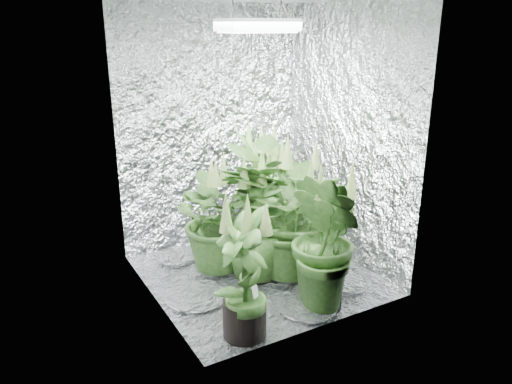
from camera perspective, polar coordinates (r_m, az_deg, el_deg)
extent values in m
plane|color=silver|center=(3.90, 0.16, -9.43)|extent=(1.60, 1.60, 0.00)
cube|color=silver|center=(4.24, -5.23, 7.20)|extent=(1.60, 0.02, 2.00)
cube|color=silver|center=(2.90, 8.04, 1.70)|extent=(1.60, 0.02, 2.00)
cube|color=silver|center=(3.23, -12.26, 3.23)|extent=(0.02, 1.60, 2.00)
cube|color=silver|center=(3.99, 10.27, 6.26)|extent=(0.02, 1.60, 2.00)
cube|color=gray|center=(3.44, 0.19, 18.56)|extent=(0.50, 0.30, 0.08)
cube|color=white|center=(3.44, 0.19, 17.81)|extent=(0.46, 0.26, 0.01)
cylinder|color=black|center=(3.36, -2.66, 20.33)|extent=(0.01, 0.01, 0.13)
cylinder|color=black|center=(3.53, 2.89, 20.24)|extent=(0.01, 0.01, 0.13)
cylinder|color=black|center=(3.95, -4.04, -7.16)|extent=(0.26, 0.26, 0.24)
cylinder|color=#452918|center=(3.91, -4.07, -5.81)|extent=(0.24, 0.24, 0.03)
imported|color=#153F13|center=(3.82, -4.15, -2.80)|extent=(0.75, 0.75, 0.82)
cone|color=#5E8B3C|center=(3.71, -4.27, 2.32)|extent=(0.08, 0.08, 0.24)
cylinder|color=black|center=(4.23, 0.03, -5.25)|extent=(0.27, 0.27, 0.24)
cylinder|color=#452918|center=(4.19, 0.03, -3.93)|extent=(0.25, 0.25, 0.03)
imported|color=#153F13|center=(4.08, 0.03, 0.03)|extent=(0.75, 0.75, 1.00)
cone|color=#5E8B3C|center=(3.96, 0.03, 6.13)|extent=(0.09, 0.09, 0.24)
cylinder|color=black|center=(4.59, 1.88, -3.37)|extent=(0.26, 0.26, 0.23)
cylinder|color=#452918|center=(4.56, 1.90, -2.21)|extent=(0.24, 0.24, 0.03)
imported|color=#153F13|center=(4.49, 1.93, 0.31)|extent=(0.53, 0.53, 0.80)
cone|color=#5E8B3C|center=(4.39, 1.97, 4.57)|extent=(0.08, 0.08, 0.23)
cylinder|color=black|center=(3.82, -0.02, -7.89)|extent=(0.29, 0.29, 0.26)
cylinder|color=#452918|center=(3.77, -0.02, -6.34)|extent=(0.27, 0.27, 0.03)
imported|color=#153F13|center=(3.68, -0.02, -3.05)|extent=(0.69, 0.69, 0.89)
cone|color=#5E8B3C|center=(3.55, -0.02, 2.71)|extent=(0.09, 0.09, 0.26)
cylinder|color=black|center=(3.85, 4.16, -7.94)|extent=(0.25, 0.25, 0.23)
cylinder|color=#452918|center=(3.81, 4.20, -6.61)|extent=(0.23, 0.23, 0.03)
imported|color=#153F13|center=(3.69, 4.31, -2.16)|extent=(1.03, 1.03, 1.00)
cone|color=#5E8B3C|center=(3.55, 4.49, 4.60)|extent=(0.08, 0.08, 0.23)
cylinder|color=black|center=(3.17, -1.31, -14.17)|extent=(0.27, 0.27, 0.24)
cylinder|color=#452918|center=(3.11, -1.33, -12.54)|extent=(0.25, 0.25, 0.03)
imported|color=#153F13|center=(3.00, -1.36, -9.03)|extent=(0.52, 0.52, 0.82)
cone|color=#5E8B3C|center=(2.86, -1.41, -2.72)|extent=(0.09, 0.09, 0.24)
cylinder|color=black|center=(3.48, 7.76, -11.30)|extent=(0.24, 0.24, 0.22)
cylinder|color=#452918|center=(3.43, 7.83, -9.94)|extent=(0.22, 0.22, 0.03)
imported|color=#153F13|center=(3.30, 8.05, -5.37)|extent=(0.59, 0.59, 0.95)
cone|color=#5E8B3C|center=(3.15, 8.40, 1.69)|extent=(0.08, 0.08, 0.22)
cylinder|color=black|center=(4.62, 3.47, -4.25)|extent=(0.14, 0.14, 0.08)
cylinder|color=black|center=(4.57, 3.51, -2.43)|extent=(0.11, 0.11, 0.10)
cylinder|color=#4C4C51|center=(4.53, 2.93, -2.59)|extent=(0.04, 0.29, 0.29)
torus|color=#4C4C51|center=(4.53, 2.93, -2.59)|extent=(0.04, 0.31, 0.31)
cube|color=white|center=(3.07, -0.11, -11.33)|extent=(0.05, 0.04, 0.08)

